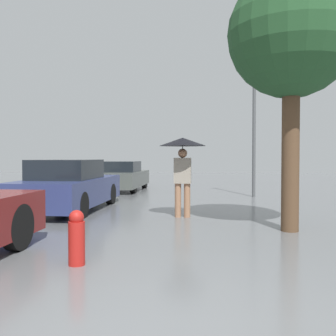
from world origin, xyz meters
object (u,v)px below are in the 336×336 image
(pedestrian, at_px, (183,153))
(parked_car_middle, at_px, (69,187))
(fire_hydrant, at_px, (77,238))
(tree, at_px, (292,37))
(parked_car_farthest, at_px, (119,176))
(street_lamp, at_px, (254,105))

(pedestrian, distance_m, parked_car_middle, 3.18)
(fire_hydrant, bearing_deg, pedestrian, 74.52)
(fire_hydrant, bearing_deg, tree, 38.53)
(parked_car_farthest, relative_size, tree, 0.81)
(pedestrian, bearing_deg, tree, -33.60)
(pedestrian, relative_size, street_lamp, 0.36)
(street_lamp, bearing_deg, parked_car_middle, -143.80)
(pedestrian, xyz_separation_m, tree, (2.05, -1.36, 2.07))
(tree, bearing_deg, parked_car_farthest, 122.90)
(pedestrian, distance_m, parked_car_farthest, 7.14)
(fire_hydrant, bearing_deg, parked_car_farthest, 100.65)
(parked_car_middle, relative_size, fire_hydrant, 5.88)
(parked_car_middle, xyz_separation_m, street_lamp, (5.06, 3.70, 2.52))
(parked_car_middle, distance_m, tree, 6.19)
(street_lamp, relative_size, fire_hydrant, 7.20)
(parked_car_farthest, distance_m, fire_hydrant, 10.45)
(parked_car_middle, bearing_deg, parked_car_farthest, 90.43)
(parked_car_farthest, relative_size, street_lamp, 0.77)
(parked_car_farthest, height_order, tree, tree)
(parked_car_farthest, bearing_deg, parked_car_middle, -89.57)
(parked_car_farthest, distance_m, street_lamp, 6.00)
(parked_car_farthest, xyz_separation_m, tree, (5.04, -7.79, 2.94))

